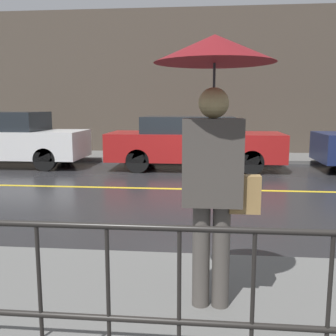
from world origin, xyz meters
name	(u,v)px	position (x,y,z in m)	size (l,w,h in m)	color
ground_plane	(190,189)	(0.00, 0.00, 0.00)	(80.00, 80.00, 0.00)	#262628
sidewalk_near	(163,313)	(0.00, -5.14, 0.05)	(28.00, 2.43, 0.10)	#60605E
sidewalk_far	(196,157)	(0.00, 4.98, 0.05)	(28.00, 2.13, 0.10)	#60605E
lane_marking	(190,189)	(0.00, 0.00, 0.00)	(25.20, 0.12, 0.01)	gold
building_storefront	(198,83)	(0.00, 6.20, 2.56)	(28.00, 0.30, 5.12)	#4C4238
railing_foreground	(143,288)	(0.00, -6.10, 0.74)	(12.00, 0.04, 1.00)	black
pedestrian	(214,110)	(0.39, -5.06, 1.71)	(0.93, 0.93, 2.16)	#4C4742
car_white	(10,139)	(-5.36, 2.75, 0.79)	(4.26, 1.72, 1.57)	silver
car_red	(194,142)	(-0.02, 2.75, 0.75)	(4.77, 1.75, 1.46)	maroon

